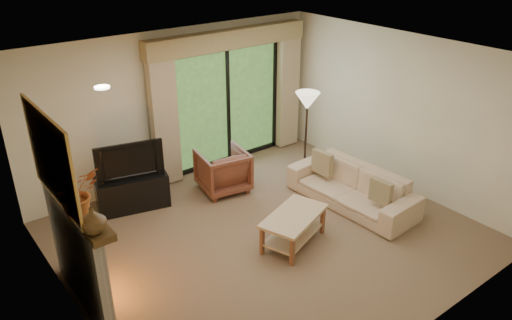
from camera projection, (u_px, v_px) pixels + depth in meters
floor at (269, 235)px, 7.27m from camera, size 5.50×5.50×0.00m
ceiling at (271, 59)px, 6.15m from camera, size 5.50×5.50×0.00m
wall_back at (177, 105)px, 8.50m from camera, size 5.00×0.00×5.00m
wall_front at (429, 238)px, 4.93m from camera, size 5.00×0.00×5.00m
wall_left at (65, 222)px, 5.20m from camera, size 0.00×5.00×5.00m
wall_right at (399, 112)px, 8.23m from camera, size 0.00×5.00×5.00m
fireplace at (79, 257)px, 5.67m from camera, size 0.24×1.70×1.37m
mirror at (51, 158)px, 5.08m from camera, size 0.07×1.45×1.02m
sliding_door at (228, 106)px, 9.10m from camera, size 2.26×0.10×2.16m
curtain_left at (164, 118)px, 8.24m from camera, size 0.45×0.18×2.35m
curtain_right at (288, 88)px, 9.72m from camera, size 0.45×0.18×2.35m
cornice at (229, 39)px, 8.51m from camera, size 3.20×0.24×0.32m
media_console at (132, 191)px, 7.89m from camera, size 1.19×0.74×0.55m
tv at (128, 159)px, 7.64m from camera, size 1.03×0.38×0.59m
armchair at (223, 170)px, 8.37m from camera, size 0.89×0.91×0.72m
sofa at (352, 187)px, 7.94m from camera, size 0.94×2.17×0.62m
pillow_near at (381, 192)px, 7.37m from camera, size 0.11×0.37×0.36m
pillow_far at (322, 163)px, 8.24m from camera, size 0.12×0.40×0.39m
coffee_table at (293, 229)px, 7.00m from camera, size 1.17×0.89×0.47m
floor_lamp at (306, 135)px, 8.66m from camera, size 0.46×0.46×1.56m
vase at (93, 220)px, 4.84m from camera, size 0.33×0.33×0.28m
branches at (76, 193)px, 5.08m from camera, size 0.56×0.52×0.52m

